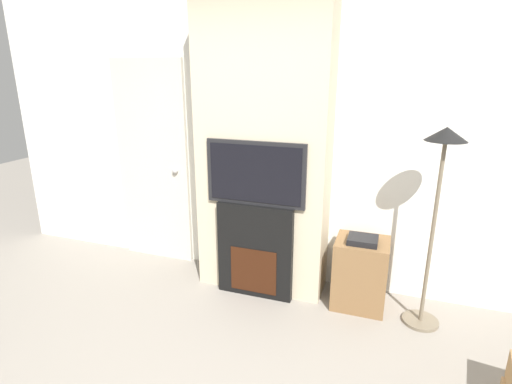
% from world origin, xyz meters
% --- Properties ---
extents(wall_back, '(6.00, 0.06, 2.70)m').
position_xyz_m(wall_back, '(0.00, 2.03, 1.35)').
color(wall_back, silver).
rests_on(wall_back, ground_plane).
extents(chimney_breast, '(1.15, 0.41, 2.70)m').
position_xyz_m(chimney_breast, '(0.00, 1.80, 1.35)').
color(chimney_breast, beige).
rests_on(chimney_breast, ground_plane).
extents(fireplace, '(0.69, 0.15, 0.86)m').
position_xyz_m(fireplace, '(0.00, 1.59, 0.43)').
color(fireplace, black).
rests_on(fireplace, ground_plane).
extents(television, '(0.87, 0.07, 0.55)m').
position_xyz_m(television, '(0.00, 1.59, 1.14)').
color(television, black).
rests_on(television, fireplace).
extents(floor_lamp, '(0.29, 0.29, 1.59)m').
position_xyz_m(floor_lamp, '(1.42, 1.61, 1.20)').
color(floor_lamp, '#726651').
rests_on(floor_lamp, ground_plane).
extents(media_stand, '(0.44, 0.39, 0.65)m').
position_xyz_m(media_stand, '(0.91, 1.71, 0.31)').
color(media_stand, brown).
rests_on(media_stand, ground_plane).
extents(entry_door, '(0.80, 0.09, 2.09)m').
position_xyz_m(entry_door, '(-1.27, 1.97, 1.04)').
color(entry_door, beige).
rests_on(entry_door, ground_plane).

